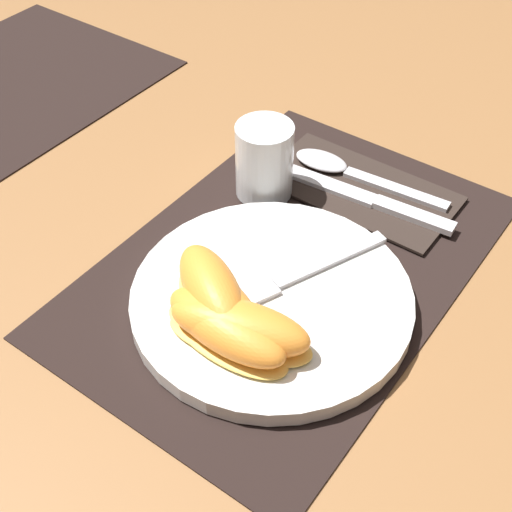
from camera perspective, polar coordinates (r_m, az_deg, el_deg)
ground_plane at (r=0.69m, az=2.61°, el=-0.71°), size 3.00×3.00×0.00m
placemat at (r=0.69m, az=2.62°, el=-0.59°), size 0.45×0.30×0.00m
plate at (r=0.65m, az=1.26°, el=-3.50°), size 0.26×0.26×0.02m
juice_glass at (r=0.75m, az=0.67°, el=7.34°), size 0.06×0.06×0.08m
napkin at (r=0.78m, az=8.53°, el=5.23°), size 0.11×0.20×0.00m
knife at (r=0.76m, az=8.42°, el=4.75°), size 0.04×0.22×0.01m
spoon at (r=0.80m, az=6.80°, el=7.01°), size 0.04×0.18×0.01m
fork at (r=0.65m, az=2.14°, el=-2.01°), size 0.19×0.10×0.00m
citrus_wedge_0 at (r=0.62m, az=-3.54°, el=-2.96°), size 0.10×0.12×0.05m
citrus_wedge_1 at (r=0.61m, az=-2.69°, el=-3.97°), size 0.08×0.13×0.04m
citrus_wedge_2 at (r=0.59m, az=-2.38°, el=-5.81°), size 0.06×0.13×0.04m
citrus_wedge_3 at (r=0.59m, az=-1.32°, el=-5.79°), size 0.08×0.14×0.04m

